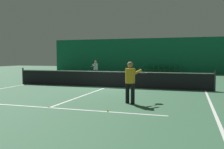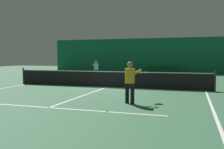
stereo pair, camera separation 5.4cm
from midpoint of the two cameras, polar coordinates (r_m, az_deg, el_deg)
ground_plane at (r=14.91m, az=-0.93°, el=-2.87°), size 60.00×60.00×0.00m
backdrop_curtain at (r=28.44m, az=8.24°, el=4.30°), size 23.00×0.12×3.90m
court_line_baseline_far at (r=26.41m, az=7.42°, el=0.10°), size 11.00×0.10×0.00m
court_line_service_far at (r=21.04m, az=4.70°, el=-0.87°), size 8.25×0.10×0.00m
court_line_service_near at (r=9.16m, az=-14.06°, el=-7.35°), size 8.25×0.10×0.00m
court_line_sideline_left at (r=17.47m, az=-18.29°, el=-2.06°), size 0.10×23.80×0.00m
court_line_sideline_right at (r=14.14m, az=20.71°, el=-3.50°), size 0.10×23.80×0.00m
court_line_centre at (r=14.91m, az=-0.93°, el=-2.87°), size 0.10×12.80×0.00m
tennis_net at (r=14.86m, az=-0.94°, el=-0.92°), size 12.00×0.10×1.07m
player_near at (r=9.58m, az=4.41°, el=-1.08°), size 0.83×1.36×1.61m
player_far at (r=20.56m, az=-3.60°, el=1.46°), size 0.50×1.31×1.50m
courtside_chair_0 at (r=27.90m, az=8.27°, el=1.30°), size 0.44×0.44×0.84m
courtside_chair_1 at (r=27.82m, az=9.43°, el=1.28°), size 0.44×0.44×0.84m
courtside_chair_2 at (r=27.74m, az=10.59°, el=1.25°), size 0.44×0.44×0.84m
courtside_chair_3 at (r=27.67m, az=11.76°, el=1.23°), size 0.44×0.44×0.84m
courtside_chair_4 at (r=27.62m, az=12.94°, el=1.21°), size 0.44×0.44×0.84m
courtside_chair_5 at (r=27.57m, az=14.11°, el=1.18°), size 0.44×0.44×0.84m
courtside_chair_6 at (r=27.54m, az=15.29°, el=1.16°), size 0.44×0.44×0.84m
tennis_ball at (r=8.28m, az=-0.95°, el=-8.23°), size 0.07×0.07×0.07m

